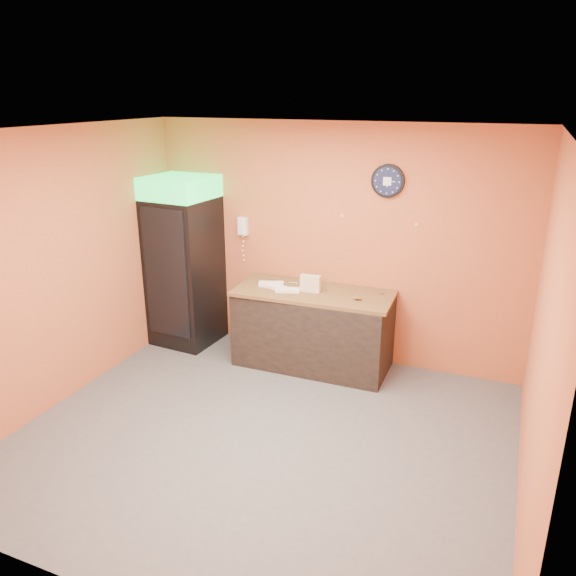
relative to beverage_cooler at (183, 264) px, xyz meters
The scene contains 15 objects.
floor 2.66m from the beverage_cooler, 40.94° to the right, with size 4.50×4.50×0.00m, color #47474C.
back_wall 1.92m from the beverage_cooler, 12.16° to the left, with size 4.50×0.02×2.80m, color #BB5334.
left_wall 1.69m from the beverage_cooler, 104.13° to the right, with size 0.02×4.00×2.80m, color #BB5334.
right_wall 4.41m from the beverage_cooler, 21.36° to the right, with size 0.02×4.00×2.80m, color #BB5334.
ceiling 3.01m from the beverage_cooler, 40.94° to the right, with size 4.50×4.00×0.02m, color white.
beverage_cooler is the anchor object (origin of this frame).
prep_counter 1.86m from the beverage_cooler, ahead, with size 1.78×0.79×0.89m, color black.
wall_clock 2.73m from the beverage_cooler, ahead, with size 0.36×0.06×0.36m.
wall_phone 0.90m from the beverage_cooler, 26.75° to the left, with size 0.12×0.11×0.22m.
butcher_paper 1.76m from the beverage_cooler, ahead, with size 1.83×0.79×0.04m, color brown.
sub_roll_stack 1.73m from the beverage_cooler, ahead, with size 0.23×0.09×0.19m.
wrapped_sandwich_left 1.32m from the beverage_cooler, ahead, with size 0.27×0.10×0.04m, color white.
wrapped_sandwich_mid 1.50m from the beverage_cooler, ahead, with size 0.28×0.11×0.04m, color white.
wrapped_sandwich_right 1.23m from the beverage_cooler, ahead, with size 0.29×0.12×0.04m, color white.
kitchen_tool 1.54m from the beverage_cooler, ahead, with size 0.06×0.06×0.06m, color silver.
Camera 1 is at (1.97, -4.12, 3.10)m, focal length 35.00 mm.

